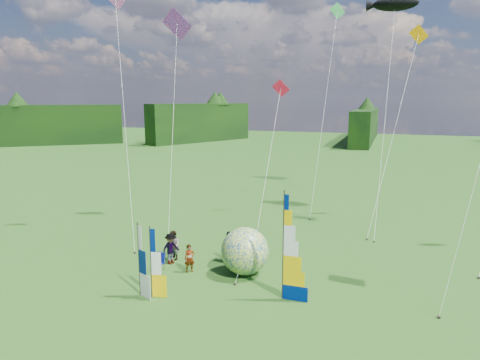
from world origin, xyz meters
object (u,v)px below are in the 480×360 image
(spectator_a, at_px, (190,258))
(spectator_c, at_px, (171,249))
(spectator_d, at_px, (229,246))
(bol_inflatable, at_px, (245,251))
(spectator_b, at_px, (173,245))
(side_banner_left, at_px, (151,263))
(side_banner_far, at_px, (139,261))
(camp_chair, at_px, (158,262))
(feather_banner_main, at_px, (283,248))
(kite_whale, at_px, (387,96))

(spectator_a, relative_size, spectator_c, 0.86)
(spectator_a, bearing_deg, spectator_d, 19.08)
(bol_inflatable, relative_size, spectator_b, 1.48)
(side_banner_left, distance_m, side_banner_far, 0.63)
(side_banner_left, xyz_separation_m, spectator_d, (1.80, 5.72, -0.83))
(spectator_b, height_order, spectator_c, spectator_c)
(side_banner_left, bearing_deg, camp_chair, 104.54)
(side_banner_far, xyz_separation_m, bol_inflatable, (3.96, 4.23, -0.48))
(spectator_c, bearing_deg, spectator_d, -35.83)
(side_banner_far, xyz_separation_m, spectator_b, (-0.75, 4.82, -0.90))
(side_banner_left, distance_m, bol_inflatable, 5.37)
(bol_inflatable, bearing_deg, feather_banner_main, -39.97)
(feather_banner_main, bearing_deg, bol_inflatable, 139.32)
(feather_banner_main, xyz_separation_m, side_banner_left, (-6.02, -1.93, -0.86))
(spectator_a, xyz_separation_m, spectator_c, (-1.57, 0.74, 0.13))
(side_banner_left, relative_size, spectator_b, 1.95)
(camp_chair, distance_m, kite_whale, 21.06)
(spectator_a, height_order, kite_whale, kite_whale)
(side_banner_far, relative_size, kite_whale, 0.18)
(camp_chair, xyz_separation_m, kite_whale, (11.32, 15.20, 9.18))
(bol_inflatable, distance_m, spectator_d, 2.21)
(bol_inflatable, xyz_separation_m, spectator_c, (-4.53, -0.06, -0.39))
(bol_inflatable, bearing_deg, camp_chair, -165.02)
(spectator_a, relative_size, spectator_d, 0.89)
(side_banner_far, bearing_deg, feather_banner_main, 39.29)
(spectator_a, distance_m, camp_chair, 1.82)
(kite_whale, bearing_deg, feather_banner_main, -105.19)
(side_banner_far, distance_m, camp_chair, 3.32)
(side_banner_far, bearing_deg, spectator_a, 96.59)
(spectator_d, bearing_deg, kite_whale, -86.59)
(side_banner_left, bearing_deg, spectator_a, 73.33)
(feather_banner_main, relative_size, side_banner_left, 1.50)
(spectator_a, bearing_deg, bol_inflatable, -24.29)
(side_banner_far, height_order, spectator_a, side_banner_far)
(feather_banner_main, xyz_separation_m, camp_chair, (-7.39, 1.00, -2.08))
(feather_banner_main, height_order, kite_whale, kite_whale)
(feather_banner_main, bearing_deg, kite_whale, 75.66)
(spectator_c, bearing_deg, kite_whale, -12.40)
(side_banner_far, xyz_separation_m, camp_chair, (-0.74, 2.97, -1.28))
(spectator_c, xyz_separation_m, spectator_d, (3.00, 1.60, -0.03))
(side_banner_far, xyz_separation_m, spectator_d, (2.43, 5.77, -0.89))
(spectator_a, distance_m, spectator_b, 2.24)
(side_banner_left, bearing_deg, kite_whale, 50.70)
(bol_inflatable, distance_m, spectator_a, 3.12)
(side_banner_left, bearing_deg, side_banner_far, 173.10)
(bol_inflatable, height_order, spectator_c, bol_inflatable)
(side_banner_left, relative_size, spectator_c, 1.87)
(feather_banner_main, height_order, side_banner_far, feather_banner_main)
(spectator_d, relative_size, camp_chair, 1.76)
(spectator_d, bearing_deg, side_banner_far, 103.90)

